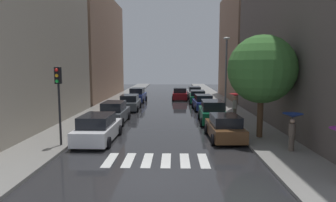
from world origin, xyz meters
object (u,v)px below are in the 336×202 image
(parked_car_left_nearest, at_px, (98,129))
(pedestrian_by_kerb, at_px, (235,101))
(parked_car_left_third, at_px, (130,103))
(traffic_light_left_corner, at_px, (58,89))
(car_midroad, at_px, (180,94))
(parked_car_right_third, at_px, (203,103))
(parked_car_right_fifth, at_px, (194,92))
(parked_car_right_fourth, at_px, (197,97))
(pedestrian_near_tree, at_px, (292,124))
(lamp_post_right, at_px, (226,70))
(parked_car_left_second, at_px, (114,113))
(parked_car_right_nearest, at_px, (225,128))
(street_tree_right, at_px, (262,69))
(parked_car_left_fourth, at_px, (137,96))
(parked_car_right_second, at_px, (212,112))

(parked_car_left_nearest, relative_size, pedestrian_by_kerb, 2.28)
(parked_car_left_third, distance_m, traffic_light_left_corner, 14.26)
(car_midroad, bearing_deg, parked_car_right_third, -165.19)
(car_midroad, bearing_deg, parked_car_right_fifth, -37.33)
(parked_car_right_fourth, bearing_deg, car_midroad, 35.17)
(parked_car_right_fifth, xyz_separation_m, traffic_light_left_corner, (-9.17, -25.74, 2.54))
(car_midroad, height_order, pedestrian_near_tree, pedestrian_near_tree)
(car_midroad, xyz_separation_m, lamp_post_right, (3.94, -12.04, 3.38))
(pedestrian_near_tree, bearing_deg, parked_car_left_second, -27.79)
(parked_car_left_second, height_order, car_midroad, parked_car_left_second)
(car_midroad, height_order, traffic_light_left_corner, traffic_light_left_corner)
(parked_car_left_second, distance_m, traffic_light_left_corner, 7.70)
(parked_car_left_nearest, height_order, parked_car_right_fourth, parked_car_left_nearest)
(parked_car_right_fifth, height_order, pedestrian_near_tree, pedestrian_near_tree)
(parked_car_right_nearest, bearing_deg, street_tree_right, -88.99)
(parked_car_right_nearest, bearing_deg, parked_car_left_fourth, 20.87)
(parked_car_left_fourth, height_order, car_midroad, parked_car_left_fourth)
(parked_car_right_second, xyz_separation_m, traffic_light_left_corner, (-9.32, -7.38, 2.46))
(parked_car_right_third, bearing_deg, pedestrian_near_tree, -171.07)
(parked_car_right_second, relative_size, parked_car_right_third, 1.14)
(parked_car_right_fourth, distance_m, pedestrian_by_kerb, 11.83)
(parked_car_left_third, xyz_separation_m, parked_car_left_fourth, (-0.03, 6.43, 0.08))
(parked_car_right_nearest, relative_size, pedestrian_near_tree, 2.19)
(parked_car_right_fourth, distance_m, parked_car_right_fifth, 5.83)
(parked_car_left_second, height_order, parked_car_right_nearest, parked_car_left_second)
(traffic_light_left_corner, bearing_deg, parked_car_right_second, 38.38)
(car_midroad, height_order, street_tree_right, street_tree_right)
(pedestrian_by_kerb, height_order, street_tree_right, street_tree_right)
(pedestrian_by_kerb, bearing_deg, traffic_light_left_corner, -19.06)
(lamp_post_right, bearing_deg, street_tree_right, -86.21)
(parked_car_right_nearest, distance_m, parked_car_right_third, 12.00)
(parked_car_left_nearest, xyz_separation_m, traffic_light_left_corner, (-1.71, -1.44, 2.52))
(parked_car_right_second, bearing_deg, parked_car_left_nearest, 129.33)
(parked_car_left_fourth, distance_m, parked_car_right_third, 9.81)
(parked_car_left_fourth, relative_size, parked_car_right_second, 0.88)
(parked_car_right_third, relative_size, traffic_light_left_corner, 0.95)
(parked_car_left_second, height_order, lamp_post_right, lamp_post_right)
(pedestrian_by_kerb, bearing_deg, parked_car_right_fourth, -134.75)
(lamp_post_right, bearing_deg, pedestrian_by_kerb, -83.32)
(parked_car_left_second, xyz_separation_m, parked_car_right_fourth, (7.62, 12.78, -0.07))
(parked_car_left_second, xyz_separation_m, parked_car_right_nearest, (7.89, -5.05, -0.07))
(parked_car_right_second, relative_size, lamp_post_right, 0.67)
(parked_car_right_nearest, height_order, pedestrian_near_tree, pedestrian_near_tree)
(parked_car_right_third, relative_size, car_midroad, 0.92)
(street_tree_right, height_order, lamp_post_right, lamp_post_right)
(parked_car_right_second, bearing_deg, parked_car_left_third, 50.59)
(parked_car_right_fourth, xyz_separation_m, car_midroad, (-2.09, 3.18, 0.04))
(parked_car_right_fifth, relative_size, pedestrian_near_tree, 2.43)
(parked_car_left_fourth, relative_size, car_midroad, 0.92)
(parked_car_left_nearest, height_order, car_midroad, parked_car_left_nearest)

